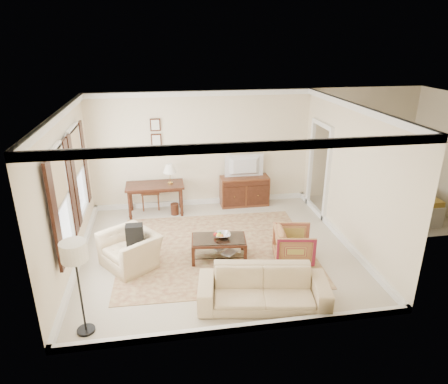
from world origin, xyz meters
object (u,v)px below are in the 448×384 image
object	(u,v)px
sofa	(263,283)
striped_armchair	(294,243)
writing_desk	(155,189)
sideboard	(244,191)
coffee_table	(219,243)
tv	(245,159)
club_armchair	(130,244)

from	to	relation	value
sofa	striped_armchair	bearing A→B (deg)	62.67
writing_desk	sideboard	distance (m)	2.28
coffee_table	sideboard	bearing A→B (deg)	67.55
tv	sofa	distance (m)	4.22
sideboard	striped_armchair	xyz separation A→B (m)	(0.36, -2.88, -0.00)
coffee_table	striped_armchair	bearing A→B (deg)	-12.61
club_armchair	sofa	size ratio (longest dim) A/B	0.48
tv	coffee_table	xyz separation A→B (m)	(-1.06, -2.54, -0.89)
sideboard	club_armchair	world-z (taller)	club_armchair
striped_armchair	sofa	world-z (taller)	sofa
tv	striped_armchair	distance (m)	3.01
striped_armchair	tv	bearing A→B (deg)	17.42
writing_desk	tv	world-z (taller)	tv
coffee_table	club_armchair	xyz separation A→B (m)	(-1.69, 0.03, 0.10)
tv	sideboard	bearing A→B (deg)	-90.00
coffee_table	striped_armchair	size ratio (longest dim) A/B	1.48
club_armchair	sideboard	bearing A→B (deg)	97.13
tv	coffee_table	size ratio (longest dim) A/B	0.85
tv	club_armchair	world-z (taller)	tv
sofa	coffee_table	bearing A→B (deg)	117.12
sofa	tv	bearing A→B (deg)	91.68
tv	sofa	bearing A→B (deg)	82.10
sideboard	coffee_table	world-z (taller)	sideboard
sideboard	club_armchair	bearing A→B (deg)	-137.39
sideboard	club_armchair	size ratio (longest dim) A/B	1.22
sideboard	striped_armchair	world-z (taller)	sideboard
coffee_table	club_armchair	distance (m)	1.70
tv	coffee_table	bearing A→B (deg)	67.39
striped_armchair	sofa	xyz separation A→B (m)	(-0.93, -1.24, 0.03)
tv	club_armchair	bearing A→B (deg)	42.39
sideboard	coffee_table	bearing A→B (deg)	-112.45
striped_armchair	club_armchair	xyz separation A→B (m)	(-3.11, 0.35, 0.07)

